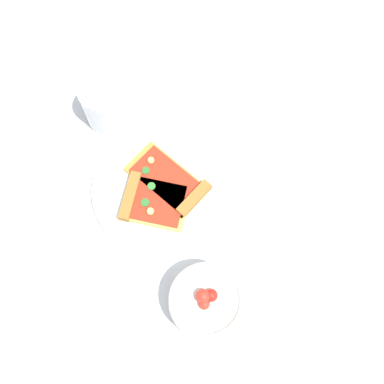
{
  "coord_description": "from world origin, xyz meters",
  "views": [
    {
      "loc": [
        0.25,
        0.21,
        0.84
      ],
      "look_at": [
        -0.0,
        0.06,
        0.03
      ],
      "focal_mm": 43.31,
      "sensor_mm": 36.0,
      "label": 1
    }
  ],
  "objects_px": {
    "plate": "(161,188)",
    "paper_napkin": "(300,191)",
    "salad_bowl": "(206,301)",
    "soda_glass": "(104,106)",
    "pizza_slice_far": "(150,201)",
    "pizza_slice_near": "(173,181)"
  },
  "relations": [
    {
      "from": "pizza_slice_near",
      "to": "soda_glass",
      "type": "height_order",
      "value": "soda_glass"
    },
    {
      "from": "pizza_slice_near",
      "to": "paper_napkin",
      "type": "bearing_deg",
      "value": 118.07
    },
    {
      "from": "plate",
      "to": "salad_bowl",
      "type": "distance_m",
      "value": 0.23
    },
    {
      "from": "pizza_slice_near",
      "to": "pizza_slice_far",
      "type": "relative_size",
      "value": 1.13
    },
    {
      "from": "salad_bowl",
      "to": "pizza_slice_near",
      "type": "bearing_deg",
      "value": -133.71
    },
    {
      "from": "salad_bowl",
      "to": "paper_napkin",
      "type": "distance_m",
      "value": 0.28
    },
    {
      "from": "paper_napkin",
      "to": "soda_glass",
      "type": "bearing_deg",
      "value": -81.7
    },
    {
      "from": "plate",
      "to": "pizza_slice_far",
      "type": "relative_size",
      "value": 1.86
    },
    {
      "from": "plate",
      "to": "soda_glass",
      "type": "relative_size",
      "value": 2.65
    },
    {
      "from": "plate",
      "to": "paper_napkin",
      "type": "bearing_deg",
      "value": 120.34
    },
    {
      "from": "plate",
      "to": "salad_bowl",
      "type": "bearing_deg",
      "value": 52.5
    },
    {
      "from": "pizza_slice_near",
      "to": "paper_napkin",
      "type": "xyz_separation_m",
      "value": [
        -0.12,
        0.22,
        -0.02
      ]
    },
    {
      "from": "pizza_slice_far",
      "to": "salad_bowl",
      "type": "relative_size",
      "value": 1.13
    },
    {
      "from": "plate",
      "to": "paper_napkin",
      "type": "distance_m",
      "value": 0.27
    },
    {
      "from": "plate",
      "to": "pizza_slice_near",
      "type": "height_order",
      "value": "pizza_slice_near"
    },
    {
      "from": "pizza_slice_near",
      "to": "plate",
      "type": "bearing_deg",
      "value": -36.93
    },
    {
      "from": "soda_glass",
      "to": "salad_bowl",
      "type": "bearing_deg",
      "value": 59.01
    },
    {
      "from": "salad_bowl",
      "to": "soda_glass",
      "type": "xyz_separation_m",
      "value": [
        -0.22,
        -0.36,
        0.02
      ]
    },
    {
      "from": "plate",
      "to": "pizza_slice_far",
      "type": "xyz_separation_m",
      "value": [
        0.04,
        -0.0,
        0.01
      ]
    },
    {
      "from": "salad_bowl",
      "to": "paper_napkin",
      "type": "xyz_separation_m",
      "value": [
        -0.28,
        0.05,
        -0.03
      ]
    },
    {
      "from": "plate",
      "to": "paper_napkin",
      "type": "height_order",
      "value": "plate"
    },
    {
      "from": "pizza_slice_far",
      "to": "soda_glass",
      "type": "relative_size",
      "value": 1.43
    }
  ]
}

